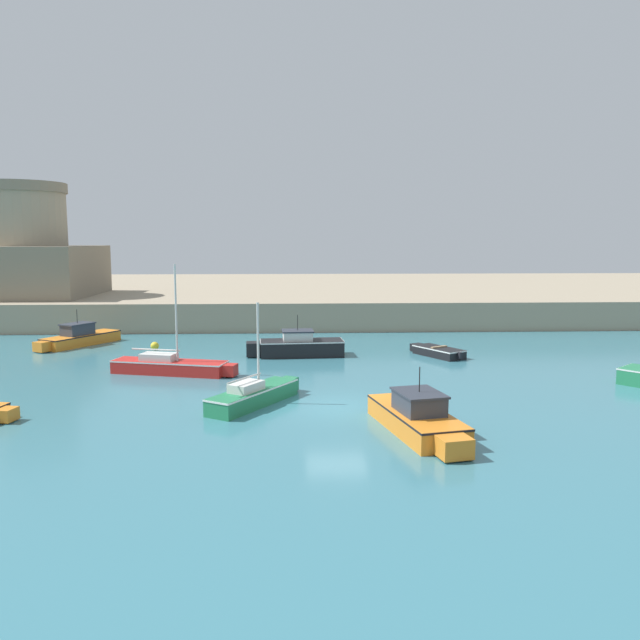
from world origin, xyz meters
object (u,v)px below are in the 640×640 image
(sailboat_green_5, at_px, (255,394))
(mooring_buoy, at_px, (155,346))
(motorboat_orange_8, at_px, (418,418))
(motorboat_orange_2, at_px, (79,337))
(dinghy_black_4, at_px, (437,351))
(fortress, at_px, (25,256))
(motorboat_black_7, at_px, (298,346))
(sailboat_red_6, at_px, (171,365))

(sailboat_green_5, xyz_separation_m, mooring_buoy, (-7.01, 13.32, -0.18))
(motorboat_orange_8, bearing_deg, motorboat_orange_2, 133.53)
(motorboat_orange_2, height_order, mooring_buoy, motorboat_orange_2)
(dinghy_black_4, bearing_deg, motorboat_orange_8, -105.78)
(dinghy_black_4, xyz_separation_m, fortress, (-30.80, 17.08, 5.19))
(motorboat_orange_2, distance_m, motorboat_black_7, 14.90)
(motorboat_black_7, distance_m, motorboat_orange_8, 15.57)
(sailboat_red_6, relative_size, fortress, 0.61)
(motorboat_black_7, bearing_deg, motorboat_orange_8, -74.65)
(motorboat_black_7, relative_size, fortress, 0.53)
(motorboat_black_7, bearing_deg, sailboat_green_5, -100.07)
(motorboat_black_7, xyz_separation_m, mooring_buoy, (-8.95, 2.36, -0.34))
(dinghy_black_4, distance_m, fortress, 35.60)
(sailboat_red_6, height_order, fortress, fortress)
(motorboat_orange_2, height_order, fortress, fortress)
(sailboat_red_6, relative_size, motorboat_orange_8, 1.07)
(motorboat_orange_2, bearing_deg, motorboat_orange_8, -46.47)
(motorboat_orange_2, xyz_separation_m, fortress, (-8.29, 12.33, 4.96))
(motorboat_orange_8, height_order, mooring_buoy, motorboat_orange_8)
(sailboat_red_6, height_order, motorboat_black_7, sailboat_red_6)
(sailboat_green_5, relative_size, fortress, 0.47)
(dinghy_black_4, bearing_deg, sailboat_red_6, -163.96)
(motorboat_orange_2, xyz_separation_m, sailboat_red_6, (7.65, -9.02, -0.09))
(dinghy_black_4, bearing_deg, motorboat_orange_2, 168.09)
(motorboat_orange_2, xyz_separation_m, sailboat_green_5, (12.31, -15.30, -0.09))
(motorboat_black_7, bearing_deg, dinghy_black_4, -2.86)
(dinghy_black_4, distance_m, motorboat_black_7, 8.26)
(motorboat_black_7, height_order, motorboat_orange_8, motorboat_black_7)
(dinghy_black_4, relative_size, mooring_buoy, 7.42)
(dinghy_black_4, bearing_deg, sailboat_green_5, -134.01)
(sailboat_red_6, bearing_deg, motorboat_black_7, 35.34)
(motorboat_orange_2, relative_size, sailboat_green_5, 1.14)
(motorboat_orange_2, xyz_separation_m, mooring_buoy, (5.30, -1.98, -0.27))
(motorboat_orange_2, bearing_deg, fortress, 123.93)
(motorboat_orange_8, relative_size, fortress, 0.57)
(dinghy_black_4, height_order, sailboat_green_5, sailboat_green_5)
(sailboat_green_5, bearing_deg, motorboat_orange_8, -33.70)
(mooring_buoy, bearing_deg, dinghy_black_4, -9.14)
(motorboat_black_7, xyz_separation_m, motorboat_orange_8, (4.12, -15.01, -0.06))
(motorboat_orange_2, distance_m, dinghy_black_4, 23.00)
(fortress, bearing_deg, motorboat_orange_2, -56.07)
(mooring_buoy, xyz_separation_m, fortress, (-13.60, 14.31, 5.22))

